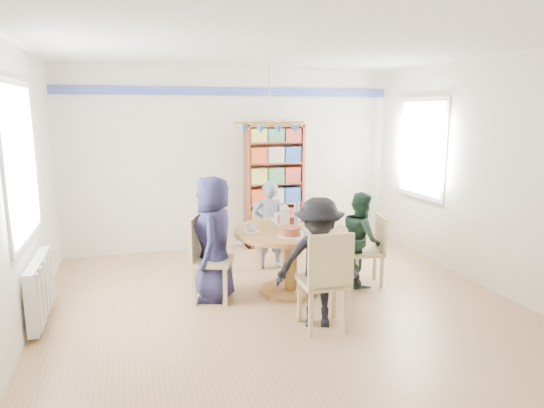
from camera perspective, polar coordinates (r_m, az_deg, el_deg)
name	(u,v)px	position (r m, az deg, el deg)	size (l,w,h in m)	color
ground	(282,306)	(5.35, 1.24, -11.91)	(5.00, 5.00, 0.00)	tan
room_shell	(239,148)	(5.71, -3.86, 6.62)	(5.00, 5.00, 5.00)	white
radiator	(40,289)	(5.36, -25.62, -8.97)	(0.12, 1.00, 0.60)	silver
dining_table	(290,245)	(5.57, 2.19, -4.89)	(1.30, 1.30, 0.75)	brown
chair_left	(205,254)	(5.40, -7.87, -5.90)	(0.54, 0.54, 0.95)	#DAC186
chair_right	(372,247)	(5.97, 11.72, -4.96)	(0.44, 0.44, 0.84)	#DAC186
chair_far	(268,231)	(6.59, -0.47, -3.23)	(0.41, 0.41, 0.84)	#DAC186
chair_near	(326,277)	(4.62, 6.40, -8.53)	(0.45, 0.45, 0.99)	#DAC186
person_left	(214,239)	(5.38, -6.88, -4.06)	(0.68, 0.44, 1.38)	#181835
person_right	(361,239)	(5.92, 10.41, -4.02)	(0.55, 0.43, 1.13)	#183122
person_far	(269,225)	(6.42, -0.32, -2.45)	(0.43, 0.28, 1.18)	gray
person_near	(319,263)	(4.72, 5.51, -6.88)	(0.82, 0.47, 1.27)	black
bookshelf	(274,187)	(7.43, 0.29, 2.01)	(0.89, 0.27, 1.87)	brown
tableware	(288,223)	(5.53, 1.89, -2.27)	(1.11, 1.11, 0.29)	white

